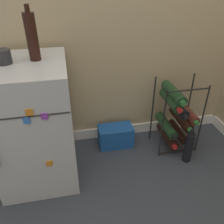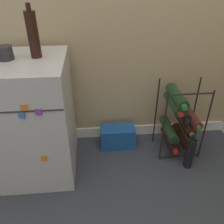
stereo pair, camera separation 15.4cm
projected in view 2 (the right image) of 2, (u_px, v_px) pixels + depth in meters
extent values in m
plane|color=#333842|center=(119.00, 195.00, 1.56)|extent=(14.00, 14.00, 0.00)
cube|color=white|center=(111.00, 131.00, 2.09)|extent=(7.07, 0.01, 0.09)
cube|color=#B7BABF|center=(35.00, 119.00, 1.58)|extent=(0.48, 0.54, 0.83)
cube|color=#2D2D2D|center=(18.00, 112.00, 1.24)|extent=(0.47, 0.00, 0.01)
cube|color=purple|center=(38.00, 112.00, 1.25)|extent=(0.04, 0.01, 0.04)
cube|color=orange|center=(24.00, 108.00, 1.22)|extent=(0.04, 0.01, 0.04)
cube|color=orange|center=(44.00, 158.00, 1.42)|extent=(0.04, 0.01, 0.04)
cube|color=blue|center=(21.00, 115.00, 1.25)|extent=(0.04, 0.02, 0.04)
cylinder|color=black|center=(163.00, 129.00, 1.70)|extent=(0.01, 0.01, 0.58)
cylinder|color=black|center=(206.00, 126.00, 1.73)|extent=(0.01, 0.01, 0.58)
cylinder|color=black|center=(156.00, 113.00, 1.89)|extent=(0.01, 0.01, 0.58)
cylinder|color=black|center=(194.00, 111.00, 1.91)|extent=(0.01, 0.01, 0.58)
cylinder|color=black|center=(179.00, 156.00, 1.86)|extent=(0.31, 0.01, 0.01)
cylinder|color=black|center=(191.00, 94.00, 1.57)|extent=(0.31, 0.01, 0.01)
cylinder|color=black|center=(170.00, 139.00, 1.90)|extent=(0.08, 0.28, 0.08)
cylinder|color=red|center=(176.00, 152.00, 1.78)|extent=(0.04, 0.02, 0.04)
cylinder|color=black|center=(181.00, 136.00, 1.89)|extent=(0.07, 0.26, 0.07)
cylinder|color=black|center=(187.00, 147.00, 1.77)|extent=(0.03, 0.02, 0.03)
cylinder|color=#19381E|center=(169.00, 129.00, 1.85)|extent=(0.07, 0.29, 0.07)
cylinder|color=black|center=(175.00, 142.00, 1.71)|extent=(0.03, 0.02, 0.03)
cylinder|color=black|center=(184.00, 123.00, 1.83)|extent=(0.08, 0.29, 0.08)
cylinder|color=#2D7033|center=(192.00, 135.00, 1.70)|extent=(0.04, 0.02, 0.04)
cylinder|color=#56231E|center=(191.00, 117.00, 1.80)|extent=(0.07, 0.28, 0.07)
cylinder|color=#2D7033|center=(199.00, 128.00, 1.67)|extent=(0.03, 0.02, 0.03)
cylinder|color=black|center=(180.00, 109.00, 1.76)|extent=(0.07, 0.29, 0.07)
cylinder|color=black|center=(187.00, 121.00, 1.62)|extent=(0.04, 0.02, 0.04)
cylinder|color=#19381E|center=(174.00, 103.00, 1.73)|extent=(0.08, 0.27, 0.08)
cylinder|color=red|center=(181.00, 114.00, 1.60)|extent=(0.04, 0.02, 0.04)
cylinder|color=#19381E|center=(177.00, 96.00, 1.70)|extent=(0.08, 0.29, 0.08)
cylinder|color=#2D7033|center=(185.00, 107.00, 1.56)|extent=(0.04, 0.02, 0.04)
cube|color=#194C9E|center=(117.00, 136.00, 1.96)|extent=(0.28, 0.15, 0.18)
cylinder|color=#28282D|center=(5.00, 53.00, 1.35)|extent=(0.09, 0.09, 0.08)
cylinder|color=black|center=(33.00, 35.00, 1.34)|extent=(0.06, 0.06, 0.26)
cylinder|color=black|center=(28.00, 7.00, 1.26)|extent=(0.03, 0.03, 0.04)
cylinder|color=black|center=(190.00, 153.00, 1.73)|extent=(0.06, 0.06, 0.25)
cylinder|color=black|center=(193.00, 138.00, 1.65)|extent=(0.03, 0.03, 0.04)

